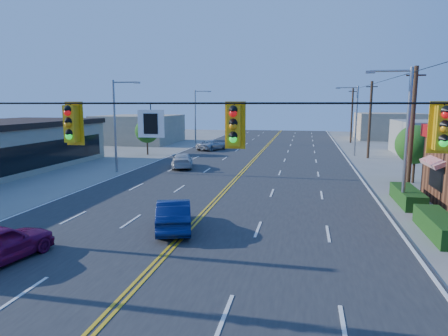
% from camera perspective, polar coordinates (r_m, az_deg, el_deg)
% --- Properties ---
extents(ground, '(160.00, 160.00, 0.00)m').
position_cam_1_polar(ground, '(13.04, -14.82, -18.49)').
color(ground, gray).
rests_on(ground, ground).
extents(road, '(20.00, 120.00, 0.06)m').
position_cam_1_polar(road, '(31.32, 1.55, -1.79)').
color(road, '#2D2D30').
rests_on(road, ground).
extents(signal_span, '(24.32, 0.34, 9.00)m').
position_cam_1_polar(signal_span, '(11.69, -16.33, 3.39)').
color(signal_span, '#47301E').
rests_on(signal_span, ground).
extents(streetlight_se, '(2.55, 0.25, 8.00)m').
position_cam_1_polar(streetlight_se, '(24.93, 24.29, 4.98)').
color(streetlight_se, gray).
rests_on(streetlight_se, ground).
extents(streetlight_ne, '(2.55, 0.25, 8.00)m').
position_cam_1_polar(streetlight_ne, '(48.61, 18.15, 6.99)').
color(streetlight_ne, gray).
rests_on(streetlight_ne, ground).
extents(streetlight_sw, '(2.55, 0.25, 8.00)m').
position_cam_1_polar(streetlight_sw, '(36.12, -15.07, 6.53)').
color(streetlight_sw, gray).
rests_on(streetlight_sw, ground).
extents(streetlight_nw, '(2.55, 0.25, 8.00)m').
position_cam_1_polar(streetlight_nw, '(60.49, -3.94, 7.77)').
color(streetlight_nw, gray).
rests_on(streetlight_nw, ground).
extents(utility_pole_near, '(0.28, 0.28, 8.40)m').
position_cam_1_polar(utility_pole_near, '(29.16, 25.26, 4.79)').
color(utility_pole_near, '#47301E').
rests_on(utility_pole_near, ground).
extents(utility_pole_mid, '(0.28, 0.28, 8.40)m').
position_cam_1_polar(utility_pole_mid, '(46.82, 20.12, 6.44)').
color(utility_pole_mid, '#47301E').
rests_on(utility_pole_mid, ground).
extents(utility_pole_far, '(0.28, 0.28, 8.40)m').
position_cam_1_polar(utility_pole_far, '(64.67, 17.80, 7.16)').
color(utility_pole_far, '#47301E').
rests_on(utility_pole_far, ground).
extents(tree_kfc_rear, '(2.94, 2.94, 4.41)m').
position_cam_1_polar(tree_kfc_rear, '(33.44, 25.68, 3.03)').
color(tree_kfc_rear, '#47301E').
rests_on(tree_kfc_rear, ground).
extents(tree_west, '(2.80, 2.80, 4.20)m').
position_cam_1_polar(tree_west, '(48.03, -10.95, 5.20)').
color(tree_west, '#47301E').
rests_on(tree_west, ground).
extents(bld_west_far, '(11.00, 12.00, 4.20)m').
position_cam_1_polar(bld_west_far, '(63.67, -11.96, 5.48)').
color(bld_west_far, tan).
rests_on(bld_west_far, ground).
extents(bld_east_far, '(10.00, 10.00, 4.40)m').
position_cam_1_polar(bld_east_far, '(73.66, 22.35, 5.55)').
color(bld_east_far, tan).
rests_on(bld_east_far, ground).
extents(car_blue, '(2.83, 4.68, 1.46)m').
position_cam_1_polar(car_blue, '(19.29, -7.17, -6.72)').
color(car_blue, '#0D1B4D').
rests_on(car_blue, ground).
extents(car_white, '(3.10, 5.02, 1.36)m').
position_cam_1_polar(car_white, '(37.54, -5.98, 1.00)').
color(car_white, '#BDBDBD').
rests_on(car_white, ground).
extents(car_silver, '(3.90, 5.25, 1.32)m').
position_cam_1_polar(car_silver, '(51.76, -1.66, 3.27)').
color(car_silver, '#B9BABF').
rests_on(car_silver, ground).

